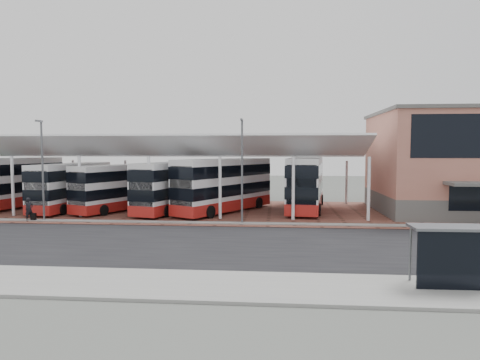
{
  "coord_description": "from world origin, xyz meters",
  "views": [
    {
      "loc": [
        4.67,
        -26.3,
        5.71
      ],
      "look_at": [
        1.72,
        7.75,
        3.32
      ],
      "focal_mm": 32.0,
      "sensor_mm": 36.0,
      "label": 1
    }
  ],
  "objects_px": {
    "bus_2": "(121,188)",
    "bus_shelter": "(458,250)",
    "bus_1": "(72,187)",
    "bus_5": "(306,184)",
    "bus_3": "(174,187)",
    "bus_0": "(10,184)",
    "bus_4": "(224,186)",
    "pedestrian": "(29,209)"
  },
  "relations": [
    {
      "from": "bus_2",
      "to": "bus_shelter",
      "type": "bearing_deg",
      "value": -20.19
    },
    {
      "from": "bus_1",
      "to": "bus_5",
      "type": "bearing_deg",
      "value": 10.5
    },
    {
      "from": "bus_3",
      "to": "bus_shelter",
      "type": "distance_m",
      "value": 26.99
    },
    {
      "from": "bus_0",
      "to": "bus_3",
      "type": "xyz_separation_m",
      "value": [
        16.27,
        -0.28,
        -0.17
      ]
    },
    {
      "from": "bus_1",
      "to": "bus_3",
      "type": "bearing_deg",
      "value": 4.91
    },
    {
      "from": "bus_4",
      "to": "bus_3",
      "type": "bearing_deg",
      "value": -150.8
    },
    {
      "from": "bus_3",
      "to": "pedestrian",
      "type": "relative_size",
      "value": 6.05
    },
    {
      "from": "bus_shelter",
      "to": "bus_1",
      "type": "bearing_deg",
      "value": 140.96
    },
    {
      "from": "bus_5",
      "to": "bus_1",
      "type": "bearing_deg",
      "value": -167.58
    },
    {
      "from": "bus_2",
      "to": "bus_shelter",
      "type": "relative_size",
      "value": 3.36
    },
    {
      "from": "bus_5",
      "to": "bus_0",
      "type": "bearing_deg",
      "value": -168.99
    },
    {
      "from": "bus_5",
      "to": "bus_shelter",
      "type": "distance_m",
      "value": 23.59
    },
    {
      "from": "bus_3",
      "to": "pedestrian",
      "type": "height_order",
      "value": "bus_3"
    },
    {
      "from": "bus_3",
      "to": "bus_shelter",
      "type": "xyz_separation_m",
      "value": [
        16.82,
        -21.11,
        -0.64
      ]
    },
    {
      "from": "bus_4",
      "to": "bus_shelter",
      "type": "relative_size",
      "value": 3.71
    },
    {
      "from": "bus_3",
      "to": "bus_2",
      "type": "bearing_deg",
      "value": -166.01
    },
    {
      "from": "bus_4",
      "to": "bus_1",
      "type": "bearing_deg",
      "value": -150.81
    },
    {
      "from": "bus_0",
      "to": "bus_3",
      "type": "height_order",
      "value": "bus_0"
    },
    {
      "from": "pedestrian",
      "to": "bus_shelter",
      "type": "bearing_deg",
      "value": -95.88
    },
    {
      "from": "bus_5",
      "to": "pedestrian",
      "type": "xyz_separation_m",
      "value": [
        -22.51,
        -8.57,
        -1.52
      ]
    },
    {
      "from": "bus_3",
      "to": "pedestrian",
      "type": "distance_m",
      "value": 12.22
    },
    {
      "from": "bus_4",
      "to": "pedestrian",
      "type": "bearing_deg",
      "value": -126.62
    },
    {
      "from": "bus_2",
      "to": "bus_4",
      "type": "height_order",
      "value": "bus_4"
    },
    {
      "from": "bus_0",
      "to": "bus_2",
      "type": "height_order",
      "value": "bus_0"
    },
    {
      "from": "bus_1",
      "to": "bus_5",
      "type": "relative_size",
      "value": 0.88
    },
    {
      "from": "bus_1",
      "to": "bus_4",
      "type": "xyz_separation_m",
      "value": [
        14.66,
        -0.18,
        0.23
      ]
    },
    {
      "from": "bus_0",
      "to": "bus_3",
      "type": "bearing_deg",
      "value": 9.91
    },
    {
      "from": "bus_0",
      "to": "pedestrian",
      "type": "xyz_separation_m",
      "value": [
        6.04,
        -6.83,
        -1.49
      ]
    },
    {
      "from": "bus_4",
      "to": "bus_0",
      "type": "bearing_deg",
      "value": -151.04
    },
    {
      "from": "bus_3",
      "to": "bus_4",
      "type": "xyz_separation_m",
      "value": [
        4.7,
        -0.06,
        0.15
      ]
    },
    {
      "from": "bus_3",
      "to": "pedestrian",
      "type": "bearing_deg",
      "value": -131.59
    },
    {
      "from": "bus_3",
      "to": "bus_1",
      "type": "bearing_deg",
      "value": -164.89
    },
    {
      "from": "bus_2",
      "to": "bus_4",
      "type": "distance_m",
      "value": 9.88
    },
    {
      "from": "bus_0",
      "to": "pedestrian",
      "type": "bearing_deg",
      "value": -37.62
    },
    {
      "from": "bus_1",
      "to": "bus_2",
      "type": "xyz_separation_m",
      "value": [
        4.79,
        0.04,
        -0.06
      ]
    },
    {
      "from": "bus_0",
      "to": "bus_5",
      "type": "height_order",
      "value": "bus_5"
    },
    {
      "from": "bus_3",
      "to": "bus_4",
      "type": "bearing_deg",
      "value": 15.11
    },
    {
      "from": "bus_1",
      "to": "bus_3",
      "type": "relative_size",
      "value": 0.96
    },
    {
      "from": "bus_2",
      "to": "bus_5",
      "type": "distance_m",
      "value": 17.55
    },
    {
      "from": "bus_1",
      "to": "bus_3",
      "type": "xyz_separation_m",
      "value": [
        9.96,
        -0.12,
        0.08
      ]
    },
    {
      "from": "bus_shelter",
      "to": "bus_0",
      "type": "bearing_deg",
      "value": 146.48
    },
    {
      "from": "bus_3",
      "to": "bus_5",
      "type": "xyz_separation_m",
      "value": [
        12.27,
        2.02,
        0.2
      ]
    }
  ]
}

